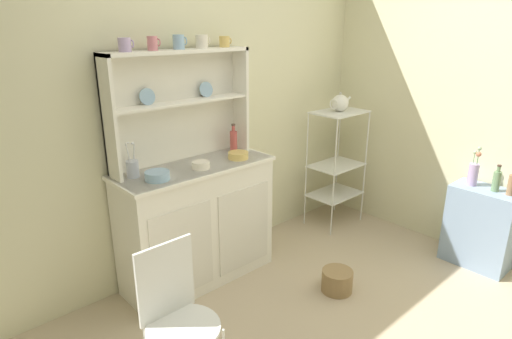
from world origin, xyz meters
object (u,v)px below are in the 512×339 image
at_px(wire_chair, 176,311).
at_px(hutch_shelf_unit, 178,98).
at_px(side_shelf_blue, 480,227).
at_px(jam_bottle, 234,140).
at_px(floor_basket, 337,281).
at_px(flower_vase, 474,172).
at_px(vinegar_bottle, 512,184).
at_px(bakers_rack, 337,157).
at_px(utensil_jar, 133,168).
at_px(cup_lilac_0, 125,45).
at_px(hutch_cabinet, 198,222).
at_px(bowl_mixing_large, 157,176).
at_px(oil_bottle, 496,180).
at_px(porcelain_teapot, 340,103).

bearing_deg(wire_chair, hutch_shelf_unit, 53.22).
distance_m(side_shelf_blue, jam_bottle, 2.04).
distance_m(floor_basket, flower_vase, 1.36).
distance_m(side_shelf_blue, vinegar_bottle, 0.43).
height_order(wire_chair, jam_bottle, jam_bottle).
relative_size(bakers_rack, jam_bottle, 5.00).
height_order(flower_vase, vinegar_bottle, flower_vase).
bearing_deg(utensil_jar, cup_lilac_0, 42.14).
bearing_deg(hutch_cabinet, bakers_rack, -3.01).
bearing_deg(side_shelf_blue, flower_vase, 89.92).
xyz_separation_m(hutch_shelf_unit, bakers_rack, (1.51, -0.25, -0.68)).
distance_m(bakers_rack, floor_basket, 1.28).
distance_m(jam_bottle, vinegar_bottle, 2.06).
bearing_deg(bowl_mixing_large, hutch_shelf_unit, 35.66).
distance_m(cup_lilac_0, oil_bottle, 2.77).
distance_m(hutch_cabinet, utensil_jar, 0.65).
height_order(hutch_cabinet, side_shelf_blue, hutch_cabinet).
height_order(bowl_mixing_large, oil_bottle, bowl_mixing_large).
bearing_deg(hutch_shelf_unit, bakers_rack, -9.23).
height_order(hutch_cabinet, bowl_mixing_large, bowl_mixing_large).
xyz_separation_m(porcelain_teapot, vinegar_bottle, (0.24, -1.39, -0.44)).
bearing_deg(vinegar_bottle, jam_bottle, 130.47).
relative_size(cup_lilac_0, porcelain_teapot, 0.38).
height_order(wire_chair, vinegar_bottle, wire_chair).
height_order(cup_lilac_0, utensil_jar, cup_lilac_0).
height_order(floor_basket, vinegar_bottle, vinegar_bottle).
relative_size(flower_vase, oil_bottle, 1.51).
relative_size(bowl_mixing_large, jam_bottle, 0.72).
distance_m(bakers_rack, oil_bottle, 1.31).
height_order(side_shelf_blue, wire_chair, wire_chair).
bearing_deg(flower_vase, vinegar_bottle, -90.03).
distance_m(bakers_rack, porcelain_teapot, 0.50).
distance_m(porcelain_teapot, vinegar_bottle, 1.48).
xyz_separation_m(wire_chair, utensil_jar, (0.28, 0.91, 0.43)).
height_order(floor_basket, cup_lilac_0, cup_lilac_0).
bearing_deg(hutch_cabinet, wire_chair, -130.16).
xyz_separation_m(side_shelf_blue, porcelain_teapot, (-0.24, 1.24, 0.84)).
height_order(hutch_shelf_unit, utensil_jar, hutch_shelf_unit).
height_order(hutch_shelf_unit, oil_bottle, hutch_shelf_unit).
bearing_deg(porcelain_teapot, jam_bottle, 171.32).
relative_size(wire_chair, oil_bottle, 4.11).
bearing_deg(floor_basket, oil_bottle, -26.53).
height_order(side_shelf_blue, utensil_jar, utensil_jar).
bearing_deg(hutch_shelf_unit, hutch_cabinet, -90.00).
relative_size(hutch_shelf_unit, cup_lilac_0, 11.76).
bearing_deg(bowl_mixing_large, floor_basket, -37.25).
bearing_deg(cup_lilac_0, oil_bottle, -35.02).
height_order(bowl_mixing_large, jam_bottle, jam_bottle).
bearing_deg(side_shelf_blue, porcelain_teapot, 101.10).
xyz_separation_m(floor_basket, flower_vase, (1.12, -0.39, 0.66)).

